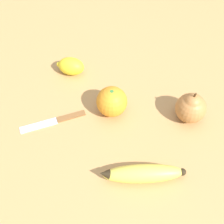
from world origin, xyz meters
TOP-DOWN VIEW (x-y plane):
  - ground_plane at (0.00, 0.00)m, footprint 3.00×3.00m
  - banana at (-0.08, -0.18)m, footprint 0.16×0.17m
  - orange at (0.03, -0.00)m, footprint 0.08×0.08m
  - pear at (0.14, -0.17)m, footprint 0.08×0.08m
  - lemon at (0.06, 0.19)m, footprint 0.08×0.09m
  - paring_knife at (-0.10, 0.10)m, footprint 0.16×0.11m

SIDE VIEW (x-z plane):
  - ground_plane at x=0.00m, z-range 0.00..0.00m
  - paring_knife at x=-0.10m, z-range 0.00..0.01m
  - banana at x=-0.08m, z-range 0.00..0.04m
  - lemon at x=0.06m, z-range 0.00..0.05m
  - orange at x=0.03m, z-range 0.00..0.08m
  - pear at x=0.14m, z-range -0.01..0.09m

